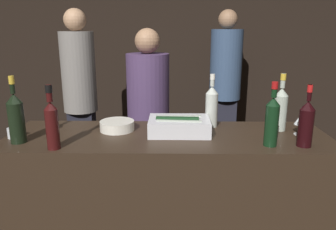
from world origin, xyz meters
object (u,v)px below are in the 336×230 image
object	(u,v)px
ice_bin_with_bottles	(179,125)
champagne_bottle	(16,117)
candle_votive	(13,133)
person_in_hoodie	(148,114)
rose_wine_bottle	(281,107)
red_wine_bottle_burgundy	(272,119)
person_blond_tee	(80,93)
white_wine_bottle	(212,105)
bowl_white	(117,125)
red_wine_bottle_tall	(306,122)
person_grey_polo	(225,83)
wine_glass	(302,119)
red_wine_bottle_black_foil	(52,122)

from	to	relation	value
ice_bin_with_bottles	champagne_bottle	distance (m)	0.95
candle_votive	person_in_hoodie	xyz separation A→B (m)	(0.74, 0.94, -0.13)
candle_votive	champagne_bottle	size ratio (longest dim) A/B	0.17
ice_bin_with_bottles	rose_wine_bottle	world-z (taller)	rose_wine_bottle
candle_votive	red_wine_bottle_burgundy	distance (m)	1.51
rose_wine_bottle	person_blond_tee	world-z (taller)	person_blond_tee
white_wine_bottle	red_wine_bottle_burgundy	bearing A→B (deg)	-51.37
ice_bin_with_bottles	red_wine_bottle_burgundy	xyz separation A→B (m)	(0.51, -0.21, 0.10)
white_wine_bottle	champagne_bottle	bearing A→B (deg)	-163.70
bowl_white	person_blond_tee	world-z (taller)	person_blond_tee
red_wine_bottle_tall	person_grey_polo	bearing A→B (deg)	94.01
red_wine_bottle_tall	person_in_hoodie	xyz separation A→B (m)	(-0.95, 1.05, -0.24)
wine_glass	person_blond_tee	world-z (taller)	person_blond_tee
rose_wine_bottle	red_wine_bottle_tall	distance (m)	0.30
red_wine_bottle_tall	person_in_hoodie	world-z (taller)	person_in_hoodie
wine_glass	person_in_hoodie	xyz separation A→B (m)	(-1.01, 0.85, -0.20)
red_wine_bottle_black_foil	person_blond_tee	bearing A→B (deg)	100.26
ice_bin_with_bottles	champagne_bottle	world-z (taller)	champagne_bottle
rose_wine_bottle	bowl_white	bearing A→B (deg)	-178.78
red_wine_bottle_tall	red_wine_bottle_burgundy	size ratio (longest dim) A/B	0.96
person_grey_polo	person_blond_tee	bearing A→B (deg)	-25.39
person_in_hoodie	person_grey_polo	bearing A→B (deg)	56.68
bowl_white	red_wine_bottle_tall	distance (m)	1.13
person_blond_tee	red_wine_bottle_burgundy	bearing A→B (deg)	-52.32
ice_bin_with_bottles	wine_glass	size ratio (longest dim) A/B	2.65
wine_glass	rose_wine_bottle	world-z (taller)	rose_wine_bottle
red_wine_bottle_tall	white_wine_bottle	xyz separation A→B (m)	(-0.48, 0.37, 0.01)
champagne_bottle	rose_wine_bottle	bearing A→B (deg)	9.37
wine_glass	red_wine_bottle_black_foil	bearing A→B (deg)	-169.65
rose_wine_bottle	person_grey_polo	world-z (taller)	person_grey_polo
person_blond_tee	candle_votive	bearing A→B (deg)	-99.98
wine_glass	person_blond_tee	bearing A→B (deg)	144.39
bowl_white	person_grey_polo	bearing A→B (deg)	60.83
red_wine_bottle_black_foil	person_in_hoodie	size ratio (longest dim) A/B	0.21
red_wine_bottle_black_foil	wine_glass	bearing A→B (deg)	10.35
ice_bin_with_bottles	red_wine_bottle_burgundy	distance (m)	0.56
wine_glass	person_grey_polo	world-z (taller)	person_grey_polo
rose_wine_bottle	ice_bin_with_bottles	bearing A→B (deg)	-173.11
ice_bin_with_bottles	candle_votive	bearing A→B (deg)	-174.07
ice_bin_with_bottles	bowl_white	xyz separation A→B (m)	(-0.40, 0.06, -0.02)
rose_wine_bottle	white_wine_bottle	xyz separation A→B (m)	(-0.43, 0.07, -0.00)
wine_glass	person_grey_polo	distance (m)	1.79
red_wine_bottle_tall	red_wine_bottle_burgundy	xyz separation A→B (m)	(-0.19, 0.01, 0.01)
wine_glass	rose_wine_bottle	bearing A→B (deg)	137.67
red_wine_bottle_tall	bowl_white	bearing A→B (deg)	165.97
person_grey_polo	person_in_hoodie	bearing A→B (deg)	3.21
white_wine_bottle	person_blond_tee	bearing A→B (deg)	138.10
rose_wine_bottle	red_wine_bottle_burgundy	xyz separation A→B (m)	(-0.14, -0.29, 0.00)
wine_glass	champagne_bottle	distance (m)	1.69
red_wine_bottle_black_foil	candle_votive	bearing A→B (deg)	150.22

